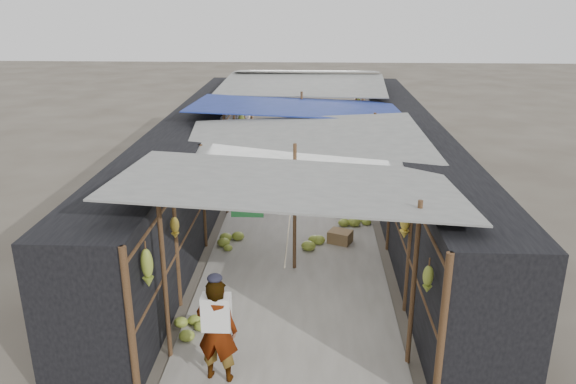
# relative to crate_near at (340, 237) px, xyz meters

# --- Properties ---
(ground) EXTENTS (80.00, 80.00, 0.00)m
(ground) POSITION_rel_crate_near_xyz_m (-0.98, -4.27, -0.15)
(ground) COLOR #6B6356
(ground) RESTS_ON ground
(aisle_slab) EXTENTS (3.60, 16.00, 0.02)m
(aisle_slab) POSITION_rel_crate_near_xyz_m (-0.98, 2.23, -0.14)
(aisle_slab) COLOR #9E998E
(aisle_slab) RESTS_ON ground
(stall_left) EXTENTS (1.40, 15.00, 2.30)m
(stall_left) POSITION_rel_crate_near_xyz_m (-3.68, 2.23, 1.00)
(stall_left) COLOR black
(stall_left) RESTS_ON ground
(stall_right) EXTENTS (1.40, 15.00, 2.30)m
(stall_right) POSITION_rel_crate_near_xyz_m (1.72, 2.23, 1.00)
(stall_right) COLOR black
(stall_right) RESTS_ON ground
(crate_near) EXTENTS (0.60, 0.55, 0.29)m
(crate_near) POSITION_rel_crate_near_xyz_m (0.00, 0.00, 0.00)
(crate_near) COLOR #936A4B
(crate_near) RESTS_ON ground
(crate_mid) EXTENTS (0.48, 0.39, 0.28)m
(crate_mid) POSITION_rel_crate_near_xyz_m (0.16, 1.76, -0.00)
(crate_mid) COLOR #936A4B
(crate_mid) RESTS_ON ground
(crate_back) EXTENTS (0.58, 0.54, 0.30)m
(crate_back) POSITION_rel_crate_near_xyz_m (-1.72, 4.59, 0.01)
(crate_back) COLOR #936A4B
(crate_back) RESTS_ON ground
(black_basin) EXTENTS (0.64, 0.64, 0.19)m
(black_basin) POSITION_rel_crate_near_xyz_m (0.72, 3.74, -0.05)
(black_basin) COLOR black
(black_basin) RESTS_ON ground
(vendor_elderly) EXTENTS (0.64, 0.48, 1.61)m
(vendor_elderly) POSITION_rel_crate_near_xyz_m (-1.94, -4.77, 0.66)
(vendor_elderly) COLOR white
(vendor_elderly) RESTS_ON ground
(shopper_blue) EXTENTS (0.98, 0.87, 1.68)m
(shopper_blue) POSITION_rel_crate_near_xyz_m (-1.60, 2.48, 0.70)
(shopper_blue) COLOR #1E5399
(shopper_blue) RESTS_ON ground
(vendor_seated) EXTENTS (0.36, 0.62, 0.96)m
(vendor_seated) POSITION_rel_crate_near_xyz_m (0.72, 4.88, 0.34)
(vendor_seated) COLOR #4B4841
(vendor_seated) RESTS_ON ground
(market_canopy) EXTENTS (5.62, 15.20, 2.77)m
(market_canopy) POSITION_rel_crate_near_xyz_m (-0.95, 2.55, 2.27)
(market_canopy) COLOR brown
(market_canopy) RESTS_ON ground
(hanging_bananas) EXTENTS (3.96, 13.64, 0.78)m
(hanging_bananas) POSITION_rel_crate_near_xyz_m (-0.87, 2.28, 1.52)
(hanging_bananas) COLOR olive
(hanging_bananas) RESTS_ON ground
(floor_bananas) EXTENTS (3.71, 10.56, 0.35)m
(floor_bananas) POSITION_rel_crate_near_xyz_m (-1.21, 1.77, 0.00)
(floor_bananas) COLOR olive
(floor_bananas) RESTS_ON ground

